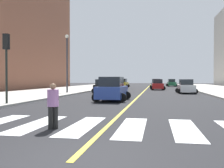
% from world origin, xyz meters
% --- Properties ---
extents(ground_plane, '(220.00, 220.00, 0.00)m').
position_xyz_m(ground_plane, '(0.00, 0.00, 0.00)').
color(ground_plane, black).
extents(sidewalk_kerb_west, '(10.00, 120.00, 0.15)m').
position_xyz_m(sidewalk_kerb_west, '(-12.20, 20.00, 0.07)').
color(sidewalk_kerb_west, '#B2ADA3').
rests_on(sidewalk_kerb_west, ground).
extents(crosswalk_paint, '(13.50, 4.00, 0.01)m').
position_xyz_m(crosswalk_paint, '(0.00, 4.00, 0.01)').
color(crosswalk_paint, silver).
rests_on(crosswalk_paint, ground).
extents(lane_divider_paint, '(0.16, 80.00, 0.01)m').
position_xyz_m(lane_divider_paint, '(0.00, 40.00, 0.01)').
color(lane_divider_paint, yellow).
rests_on(lane_divider_paint, ground).
extents(car_red_nearest, '(2.47, 3.89, 1.72)m').
position_xyz_m(car_red_nearest, '(1.95, 36.39, 0.80)').
color(car_red_nearest, red).
rests_on(car_red_nearest, ground).
extents(car_silver_second, '(2.52, 4.01, 1.78)m').
position_xyz_m(car_silver_second, '(1.71, 44.62, 0.83)').
color(car_silver_second, '#B7B7BC').
rests_on(car_silver_second, ground).
extents(car_black_third, '(2.45, 3.85, 1.70)m').
position_xyz_m(car_black_third, '(-4.90, 25.98, 0.79)').
color(car_black_third, black).
rests_on(car_black_third, ground).
extents(car_green_fourth, '(2.59, 4.03, 1.77)m').
position_xyz_m(car_green_fourth, '(5.30, 56.33, 0.83)').
color(car_green_fourth, '#236B42').
rests_on(car_green_fourth, ground).
extents(car_white_fifth, '(2.43, 3.84, 1.70)m').
position_xyz_m(car_white_fifth, '(5.30, 26.72, 0.80)').
color(car_white_fifth, silver).
rests_on(car_white_fifth, ground).
extents(car_blue_sixth, '(2.69, 4.27, 1.89)m').
position_xyz_m(car_blue_sixth, '(-1.70, 14.69, 0.88)').
color(car_blue_sixth, '#2D479E').
rests_on(car_blue_sixth, ground).
extents(car_yellow_seventh, '(2.67, 4.18, 1.84)m').
position_xyz_m(car_yellow_seventh, '(-5.21, 47.46, 0.86)').
color(car_yellow_seventh, gold).
rests_on(car_yellow_seventh, ground).
extents(traffic_light_far_corner, '(0.36, 0.41, 4.48)m').
position_xyz_m(traffic_light_far_corner, '(-7.78, 9.93, 3.31)').
color(traffic_light_far_corner, black).
rests_on(traffic_light_far_corner, sidewalk_kerb_west).
extents(pedestrian_crossing, '(0.39, 0.39, 1.56)m').
position_xyz_m(pedestrian_crossing, '(-1.75, 3.25, 0.86)').
color(pedestrian_crossing, black).
rests_on(pedestrian_crossing, ground).
extents(street_lamp, '(0.44, 0.44, 6.84)m').
position_xyz_m(street_lamp, '(-8.68, 23.51, 4.22)').
color(street_lamp, '#38383D').
rests_on(street_lamp, sidewalk_kerb_west).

